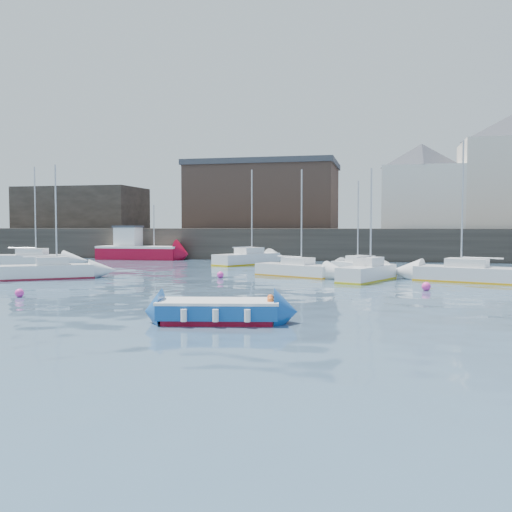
% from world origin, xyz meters
% --- Properties ---
extents(water, '(220.00, 220.00, 0.00)m').
position_xyz_m(water, '(0.00, 0.00, 0.00)').
color(water, '#2D4760').
rests_on(water, ground).
extents(quay_wall, '(90.00, 5.00, 3.00)m').
position_xyz_m(quay_wall, '(0.00, 35.00, 1.50)').
color(quay_wall, '#28231E').
rests_on(quay_wall, ground).
extents(land_strip, '(90.00, 32.00, 2.80)m').
position_xyz_m(land_strip, '(0.00, 53.00, 1.40)').
color(land_strip, '#28231E').
rests_on(land_strip, ground).
extents(bldg_east_d, '(11.14, 11.14, 8.95)m').
position_xyz_m(bldg_east_d, '(11.00, 41.50, 7.36)').
color(bldg_east_d, white).
rests_on(bldg_east_d, land_strip).
extents(warehouse, '(16.40, 10.40, 7.60)m').
position_xyz_m(warehouse, '(-6.00, 43.00, 6.62)').
color(warehouse, '#3D2D26').
rests_on(warehouse, land_strip).
extents(bldg_west, '(14.00, 8.00, 5.00)m').
position_xyz_m(bldg_west, '(-28.00, 42.00, 5.30)').
color(bldg_west, '#353028').
rests_on(bldg_west, land_strip).
extents(blue_dinghy, '(4.27, 2.45, 0.76)m').
position_xyz_m(blue_dinghy, '(1.82, -2.00, 0.43)').
color(blue_dinghy, maroon).
rests_on(blue_dinghy, ground).
extents(fishing_boat, '(7.98, 3.02, 5.28)m').
position_xyz_m(fishing_boat, '(-16.22, 31.50, 1.02)').
color(fishing_boat, maroon).
rests_on(fishing_boat, ground).
extents(sailboat_a, '(5.38, 4.49, 6.99)m').
position_xyz_m(sailboat_a, '(-12.82, 11.00, 0.49)').
color(sailboat_a, silver).
rests_on(sailboat_a, ground).
extents(sailboat_b, '(5.48, 3.91, 6.81)m').
position_xyz_m(sailboat_b, '(1.68, 16.00, 0.44)').
color(sailboat_b, silver).
rests_on(sailboat_b, ground).
extents(sailboat_c, '(3.47, 5.27, 6.64)m').
position_xyz_m(sailboat_c, '(6.28, 13.80, 0.51)').
color(sailboat_c, silver).
rests_on(sailboat_c, ground).
extents(sailboat_d, '(6.72, 4.08, 8.16)m').
position_xyz_m(sailboat_d, '(12.20, 14.46, 0.50)').
color(sailboat_d, silver).
rests_on(sailboat_d, ground).
extents(sailboat_e, '(6.48, 3.33, 7.97)m').
position_xyz_m(sailboat_e, '(-20.68, 20.60, 0.52)').
color(sailboat_e, silver).
rests_on(sailboat_e, ground).
extents(sailboat_f, '(4.46, 4.56, 6.28)m').
position_xyz_m(sailboat_f, '(5.83, 18.72, 0.44)').
color(sailboat_f, silver).
rests_on(sailboat_f, ground).
extents(sailboat_h, '(4.97, 6.31, 7.98)m').
position_xyz_m(sailboat_h, '(-3.96, 26.31, 0.52)').
color(sailboat_h, silver).
rests_on(sailboat_h, ground).
extents(buoy_near, '(0.40, 0.40, 0.40)m').
position_xyz_m(buoy_near, '(-9.00, 2.71, 0.00)').
color(buoy_near, '#FF36AB').
rests_on(buoy_near, ground).
extents(buoy_mid, '(0.45, 0.45, 0.45)m').
position_xyz_m(buoy_mid, '(9.32, 9.47, 0.00)').
color(buoy_mid, '#FF36AB').
rests_on(buoy_mid, ground).
extents(buoy_far, '(0.43, 0.43, 0.43)m').
position_xyz_m(buoy_far, '(-2.72, 13.96, 0.00)').
color(buoy_far, '#FF36AB').
rests_on(buoy_far, ground).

